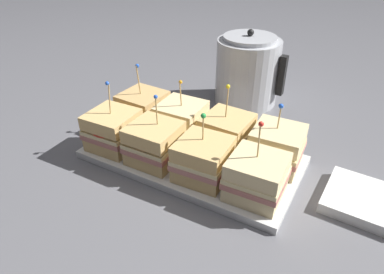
{
  "coord_description": "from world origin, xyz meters",
  "views": [
    {
      "loc": [
        0.34,
        -0.59,
        0.5
      ],
      "look_at": [
        0.0,
        0.0,
        0.07
      ],
      "focal_mm": 32.0,
      "sensor_mm": 36.0,
      "label": 1
    }
  ],
  "objects_px": {
    "sandwich_front_far_left": "(113,130)",
    "kettle_steel": "(247,71)",
    "sandwich_front_center_right": "(203,159)",
    "sandwich_back_far_right": "(277,147)",
    "serving_platter": "(192,157)",
    "sandwich_back_far_left": "(143,109)",
    "sandwich_back_center_left": "(181,121)",
    "sandwich_back_center_right": "(227,133)",
    "sandwich_front_center_left": "(154,143)",
    "sandwich_front_far_right": "(257,177)",
    "napkin_stack": "(362,200)"
  },
  "relations": [
    {
      "from": "sandwich_front_far_left",
      "to": "kettle_steel",
      "type": "relative_size",
      "value": 0.75
    },
    {
      "from": "sandwich_front_center_right",
      "to": "sandwich_back_far_right",
      "type": "height_order",
      "value": "sandwich_back_far_right"
    },
    {
      "from": "serving_platter",
      "to": "sandwich_back_far_left",
      "type": "bearing_deg",
      "value": 162.17
    },
    {
      "from": "sandwich_back_center_left",
      "to": "sandwich_back_center_right",
      "type": "height_order",
      "value": "sandwich_back_center_right"
    },
    {
      "from": "serving_platter",
      "to": "sandwich_back_far_left",
      "type": "relative_size",
      "value": 2.89
    },
    {
      "from": "sandwich_back_far_left",
      "to": "sandwich_front_center_left",
      "type": "bearing_deg",
      "value": -45.05
    },
    {
      "from": "sandwich_back_center_left",
      "to": "sandwich_front_far_right",
      "type": "bearing_deg",
      "value": -25.46
    },
    {
      "from": "sandwich_front_center_left",
      "to": "sandwich_front_far_left",
      "type": "bearing_deg",
      "value": -179.32
    },
    {
      "from": "sandwich_back_center_right",
      "to": "napkin_stack",
      "type": "relative_size",
      "value": 1.12
    },
    {
      "from": "sandwich_front_center_right",
      "to": "sandwich_front_far_right",
      "type": "relative_size",
      "value": 0.89
    },
    {
      "from": "sandwich_front_center_left",
      "to": "sandwich_front_far_right",
      "type": "height_order",
      "value": "sandwich_front_far_right"
    },
    {
      "from": "serving_platter",
      "to": "sandwich_back_center_right",
      "type": "xyz_separation_m",
      "value": [
        0.06,
        0.06,
        0.05
      ]
    },
    {
      "from": "sandwich_front_center_right",
      "to": "sandwich_back_center_left",
      "type": "relative_size",
      "value": 0.94
    },
    {
      "from": "sandwich_front_far_right",
      "to": "napkin_stack",
      "type": "height_order",
      "value": "sandwich_front_far_right"
    },
    {
      "from": "napkin_stack",
      "to": "sandwich_back_far_right",
      "type": "bearing_deg",
      "value": 173.19
    },
    {
      "from": "sandwich_front_far_left",
      "to": "sandwich_back_far_left",
      "type": "relative_size",
      "value": 0.98
    },
    {
      "from": "sandwich_back_center_left",
      "to": "sandwich_back_far_left",
      "type": "bearing_deg",
      "value": 178.79
    },
    {
      "from": "sandwich_back_center_left",
      "to": "sandwich_front_center_left",
      "type": "bearing_deg",
      "value": -89.87
    },
    {
      "from": "sandwich_front_far_left",
      "to": "sandwich_front_center_right",
      "type": "bearing_deg",
      "value": 0.88
    },
    {
      "from": "serving_platter",
      "to": "sandwich_front_far_left",
      "type": "height_order",
      "value": "sandwich_front_far_left"
    },
    {
      "from": "sandwich_back_center_left",
      "to": "sandwich_front_far_left",
      "type": "bearing_deg",
      "value": -135.15
    },
    {
      "from": "sandwich_front_far_right",
      "to": "napkin_stack",
      "type": "relative_size",
      "value": 1.12
    },
    {
      "from": "sandwich_front_center_left",
      "to": "sandwich_back_center_right",
      "type": "bearing_deg",
      "value": 45.14
    },
    {
      "from": "sandwich_front_center_left",
      "to": "sandwich_back_far_left",
      "type": "xyz_separation_m",
      "value": [
        -0.12,
        0.12,
        0.0
      ]
    },
    {
      "from": "serving_platter",
      "to": "napkin_stack",
      "type": "relative_size",
      "value": 3.36
    },
    {
      "from": "sandwich_back_center_left",
      "to": "sandwich_back_far_right",
      "type": "bearing_deg",
      "value": 0.82
    },
    {
      "from": "sandwich_front_far_left",
      "to": "sandwich_back_far_left",
      "type": "height_order",
      "value": "sandwich_back_far_left"
    },
    {
      "from": "sandwich_back_center_right",
      "to": "sandwich_back_center_left",
      "type": "bearing_deg",
      "value": -177.41
    },
    {
      "from": "sandwich_back_far_left",
      "to": "kettle_steel",
      "type": "relative_size",
      "value": 0.76
    },
    {
      "from": "sandwich_front_far_right",
      "to": "sandwich_back_far_left",
      "type": "distance_m",
      "value": 0.39
    },
    {
      "from": "sandwich_back_far_left",
      "to": "sandwich_front_center_right",
      "type": "bearing_deg",
      "value": -25.78
    },
    {
      "from": "sandwich_back_far_right",
      "to": "kettle_steel",
      "type": "distance_m",
      "value": 0.37
    },
    {
      "from": "sandwich_back_far_right",
      "to": "sandwich_front_far_right",
      "type": "bearing_deg",
      "value": -91.1
    },
    {
      "from": "sandwich_front_far_left",
      "to": "sandwich_back_far_right",
      "type": "bearing_deg",
      "value": 18.54
    },
    {
      "from": "sandwich_front_far_left",
      "to": "sandwich_back_center_right",
      "type": "height_order",
      "value": "sandwich_front_far_left"
    },
    {
      "from": "sandwich_back_center_left",
      "to": "sandwich_front_center_right",
      "type": "bearing_deg",
      "value": -42.85
    },
    {
      "from": "sandwich_front_center_left",
      "to": "sandwich_back_far_right",
      "type": "bearing_deg",
      "value": 26.27
    },
    {
      "from": "sandwich_back_center_left",
      "to": "kettle_steel",
      "type": "bearing_deg",
      "value": 80.24
    },
    {
      "from": "sandwich_front_far_right",
      "to": "sandwich_back_far_left",
      "type": "height_order",
      "value": "sandwich_back_far_left"
    },
    {
      "from": "sandwich_back_center_right",
      "to": "sandwich_back_far_right",
      "type": "xyz_separation_m",
      "value": [
        0.13,
        -0.0,
        0.0
      ]
    },
    {
      "from": "kettle_steel",
      "to": "serving_platter",
      "type": "bearing_deg",
      "value": -88.3
    },
    {
      "from": "serving_platter",
      "to": "sandwich_front_far_left",
      "type": "xyz_separation_m",
      "value": [
        -0.19,
        -0.06,
        0.06
      ]
    },
    {
      "from": "sandwich_front_far_left",
      "to": "napkin_stack",
      "type": "distance_m",
      "value": 0.58
    },
    {
      "from": "sandwich_front_far_left",
      "to": "sandwich_back_center_right",
      "type": "xyz_separation_m",
      "value": [
        0.25,
        0.13,
        -0.0
      ]
    },
    {
      "from": "sandwich_front_center_left",
      "to": "napkin_stack",
      "type": "relative_size",
      "value": 1.09
    },
    {
      "from": "sandwich_front_center_left",
      "to": "sandwich_back_far_left",
      "type": "relative_size",
      "value": 0.94
    },
    {
      "from": "sandwich_back_far_right",
      "to": "napkin_stack",
      "type": "height_order",
      "value": "sandwich_back_far_right"
    },
    {
      "from": "sandwich_front_center_left",
      "to": "sandwich_back_far_left",
      "type": "bearing_deg",
      "value": 134.95
    },
    {
      "from": "sandwich_front_center_right",
      "to": "napkin_stack",
      "type": "bearing_deg",
      "value": 17.02
    },
    {
      "from": "sandwich_front_center_right",
      "to": "sandwich_back_far_left",
      "type": "bearing_deg",
      "value": 154.22
    }
  ]
}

